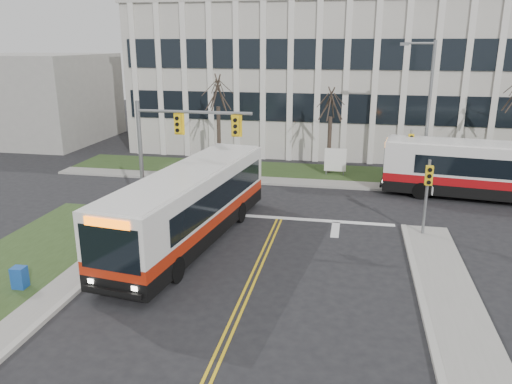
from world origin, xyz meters
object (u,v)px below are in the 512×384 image
Objects in this scene: directory_sign at (335,160)px; bus_main at (191,207)px; streetlight at (426,106)px; newspaper_box_blue at (20,279)px; bus_cross at (494,173)px.

bus_main is at bearing -114.74° from directory_sign.
streetlight is 24.84m from newspaper_box_blue.
bus_main is at bearing -50.33° from bus_cross.
streetlight is 6.96m from directory_sign.
bus_cross is (3.87, -2.31, -3.53)m from streetlight.
bus_cross reaches higher than directory_sign.
directory_sign is at bearing 166.77° from streetlight.
streetlight is 17.10m from bus_main.
bus_main reaches higher than newspaper_box_blue.
newspaper_box_blue is at bearing -44.80° from bus_cross.
bus_main is (-6.13, -13.30, 0.53)m from directory_sign.
bus_main is 18.31m from bus_cross.
streetlight is 4.60× the size of directory_sign.
streetlight is at bearing 53.34° from bus_main.
directory_sign is at bearing 57.67° from newspaper_box_blue.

